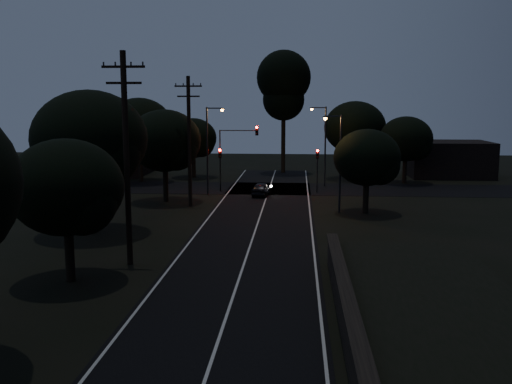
{
  "coord_description": "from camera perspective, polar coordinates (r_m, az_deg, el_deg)",
  "views": [
    {
      "loc": [
        2.76,
        -13.53,
        8.46
      ],
      "look_at": [
        0.0,
        24.0,
        2.5
      ],
      "focal_mm": 40.0,
      "sensor_mm": 36.0,
      "label": 1
    }
  ],
  "objects": [
    {
      "name": "road_surface",
      "position": [
        45.52,
        0.66,
        -1.7
      ],
      "size": [
        60.0,
        70.0,
        0.03
      ],
      "color": "black",
      "rests_on": "ground"
    },
    {
      "name": "signal_mast",
      "position": [
        53.98,
        -1.84,
        4.62
      ],
      "size": [
        3.7,
        0.35,
        6.25
      ],
      "color": "black",
      "rests_on": "ground"
    },
    {
      "name": "streetlight_c",
      "position": [
        43.83,
        8.22,
        3.53
      ],
      "size": [
        1.46,
        0.26,
        7.5
      ],
      "color": "black",
      "rests_on": "ground"
    },
    {
      "name": "tree_far_w",
      "position": [
        61.7,
        -11.39,
        6.35
      ],
      "size": [
        6.99,
        6.99,
        8.91
      ],
      "color": "black",
      "rests_on": "ground"
    },
    {
      "name": "retaining_wall",
      "position": [
        18.96,
        19.8,
        -16.0
      ],
      "size": [
        6.93,
        26.0,
        1.6
      ],
      "color": "black",
      "rests_on": "ground"
    },
    {
      "name": "car",
      "position": [
        51.9,
        0.56,
        0.3
      ],
      "size": [
        1.85,
        3.72,
        1.22
      ],
      "primitive_type": "imported",
      "rotation": [
        0.0,
        0.0,
        3.03
      ],
      "color": "black",
      "rests_on": "ground"
    },
    {
      "name": "utility_pole_far",
      "position": [
        46.46,
        -6.7,
        5.27
      ],
      "size": [
        2.2,
        0.3,
        10.5
      ],
      "color": "black",
      "rests_on": "ground"
    },
    {
      "name": "signal_right",
      "position": [
        53.84,
        6.15,
        2.95
      ],
      "size": [
        0.28,
        0.35,
        4.1
      ],
      "color": "black",
      "rests_on": "ground"
    },
    {
      "name": "tree_far_nw",
      "position": [
        64.6,
        -6.15,
        5.27
      ],
      "size": [
        5.27,
        5.27,
        6.68
      ],
      "color": "black",
      "rests_on": "ground"
    },
    {
      "name": "tree_far_e",
      "position": [
        61.61,
        14.95,
        5.04
      ],
      "size": [
        5.51,
        5.51,
        6.99
      ],
      "color": "black",
      "rests_on": "ground"
    },
    {
      "name": "tree_left_b",
      "position": [
        27.83,
        -18.17,
        0.18
      ],
      "size": [
        5.35,
        5.35,
        6.81
      ],
      "color": "black",
      "rests_on": "ground"
    },
    {
      "name": "utility_pole_mid",
      "position": [
        29.97,
        -12.84,
        3.56
      ],
      "size": [
        2.2,
        0.3,
        11.0
      ],
      "color": "black",
      "rests_on": "ground"
    },
    {
      "name": "tall_pine",
      "position": [
        68.58,
        2.78,
        10.67
      ],
      "size": [
        6.39,
        6.39,
        14.52
      ],
      "color": "black",
      "rests_on": "ground"
    },
    {
      "name": "streetlight_b",
      "position": [
        57.71,
        6.76,
        5.14
      ],
      "size": [
        1.66,
        0.26,
        8.0
      ],
      "color": "black",
      "rests_on": "ground"
    },
    {
      "name": "streetlight_a",
      "position": [
        52.3,
        -4.69,
        4.78
      ],
      "size": [
        1.66,
        0.26,
        8.0
      ],
      "color": "black",
      "rests_on": "ground"
    },
    {
      "name": "tree_left_c",
      "position": [
        37.78,
        -15.99,
        4.89
      ],
      "size": [
        7.32,
        7.32,
        9.24
      ],
      "color": "black",
      "rests_on": "ground"
    },
    {
      "name": "signal_left",
      "position": [
        54.31,
        -3.61,
        3.04
      ],
      "size": [
        0.28,
        0.35,
        4.1
      ],
      "color": "black",
      "rests_on": "ground"
    },
    {
      "name": "tree_right_a",
      "position": [
        43.97,
        11.28,
        3.25
      ],
      "size": [
        5.08,
        5.08,
        6.46
      ],
      "color": "black",
      "rests_on": "ground"
    },
    {
      "name": "tree_far_ne",
      "position": [
        63.79,
        10.09,
        6.24
      ],
      "size": [
        6.77,
        6.77,
        8.56
      ],
      "color": "black",
      "rests_on": "ground"
    },
    {
      "name": "building_right",
      "position": [
        69.03,
        18.68,
        3.16
      ],
      "size": [
        9.0,
        7.0,
        4.0
      ],
      "primitive_type": "cube",
      "color": "black",
      "rests_on": "ground"
    },
    {
      "name": "building_left",
      "position": [
        69.65,
        -14.91,
        3.54
      ],
      "size": [
        10.0,
        8.0,
        4.4
      ],
      "primitive_type": "cube",
      "color": "black",
      "rests_on": "ground"
    },
    {
      "name": "tree_left_d",
      "position": [
        48.79,
        -8.92,
        4.93
      ],
      "size": [
        6.19,
        6.19,
        7.85
      ],
      "color": "black",
      "rests_on": "ground"
    }
  ]
}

